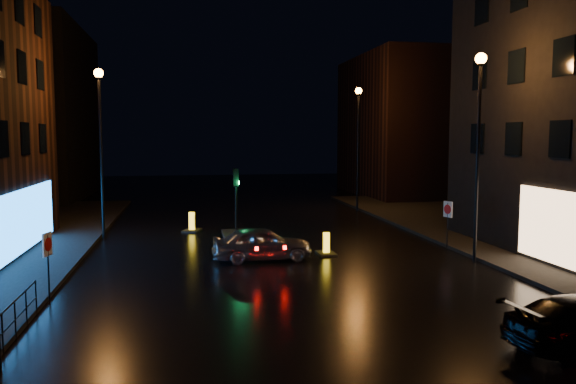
% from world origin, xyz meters
% --- Properties ---
extents(ground, '(120.00, 120.00, 0.00)m').
position_xyz_m(ground, '(0.00, 0.00, 0.00)').
color(ground, black).
rests_on(ground, ground).
extents(pavement_right, '(12.00, 44.00, 0.15)m').
position_xyz_m(pavement_right, '(14.00, 8.00, 0.07)').
color(pavement_right, black).
rests_on(pavement_right, ground).
extents(building_far_left, '(8.00, 16.00, 14.00)m').
position_xyz_m(building_far_left, '(-16.00, 35.00, 7.00)').
color(building_far_left, black).
rests_on(building_far_left, ground).
extents(building_far_right, '(8.00, 14.00, 12.00)m').
position_xyz_m(building_far_right, '(15.00, 32.00, 6.00)').
color(building_far_right, black).
rests_on(building_far_right, ground).
extents(street_lamp_lfar, '(0.44, 0.44, 8.37)m').
position_xyz_m(street_lamp_lfar, '(-7.80, 14.00, 5.56)').
color(street_lamp_lfar, black).
rests_on(street_lamp_lfar, ground).
extents(street_lamp_rnear, '(0.44, 0.44, 8.37)m').
position_xyz_m(street_lamp_rnear, '(7.80, 6.00, 5.56)').
color(street_lamp_rnear, black).
rests_on(street_lamp_rnear, ground).
extents(street_lamp_rfar, '(0.44, 0.44, 8.37)m').
position_xyz_m(street_lamp_rfar, '(7.80, 22.00, 5.56)').
color(street_lamp_rfar, black).
rests_on(street_lamp_rfar, ground).
extents(traffic_signal, '(1.40, 2.40, 3.45)m').
position_xyz_m(traffic_signal, '(-1.20, 14.00, 0.50)').
color(traffic_signal, black).
rests_on(traffic_signal, ground).
extents(guard_railing, '(0.05, 6.04, 1.00)m').
position_xyz_m(guard_railing, '(-8.00, -1.00, 0.74)').
color(guard_railing, black).
rests_on(guard_railing, ground).
extents(silver_hatchback, '(4.13, 1.78, 1.39)m').
position_xyz_m(silver_hatchback, '(-0.67, 7.87, 0.70)').
color(silver_hatchback, '#B7B9BF').
rests_on(silver_hatchback, ground).
extents(bollard_near, '(0.77, 1.12, 0.96)m').
position_xyz_m(bollard_near, '(2.21, 8.47, 0.21)').
color(bollard_near, black).
rests_on(bollard_near, ground).
extents(bollard_far, '(1.15, 1.39, 1.04)m').
position_xyz_m(bollard_far, '(-3.46, 15.52, 0.23)').
color(bollard_far, black).
rests_on(bollard_far, ground).
extents(road_sign_left, '(0.17, 0.52, 2.18)m').
position_xyz_m(road_sign_left, '(-7.90, 3.12, 1.63)').
color(road_sign_left, black).
rests_on(road_sign_left, ground).
extents(road_sign_right, '(0.21, 0.52, 2.19)m').
position_xyz_m(road_sign_right, '(7.89, 8.63, 1.64)').
color(road_sign_right, black).
rests_on(road_sign_right, ground).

